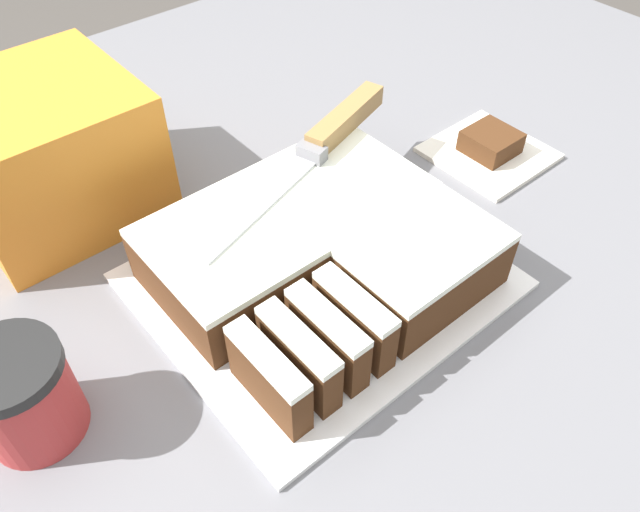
{
  "coord_description": "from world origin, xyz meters",
  "views": [
    {
      "loc": [
        -0.32,
        -0.37,
        1.36
      ],
      "look_at": [
        -0.06,
        -0.07,
        0.94
      ],
      "focal_mm": 35.0,
      "sensor_mm": 36.0,
      "label": 1
    }
  ],
  "objects": [
    {
      "name": "brownie",
      "position": [
        0.22,
        -0.04,
        0.93
      ],
      "size": [
        0.06,
        0.06,
        0.03
      ],
      "color": "#472814",
      "rests_on": "paper_napkin"
    },
    {
      "name": "coffee_cup",
      "position": [
        -0.33,
        -0.04,
        0.95
      ],
      "size": [
        0.08,
        0.08,
        0.09
      ],
      "color": "#B23333",
      "rests_on": "countertop"
    },
    {
      "name": "paper_napkin",
      "position": [
        0.22,
        -0.04,
        0.91
      ],
      "size": [
        0.13,
        0.13,
        0.01
      ],
      "color": "white",
      "rests_on": "countertop"
    },
    {
      "name": "cake_board",
      "position": [
        -0.06,
        -0.07,
        0.91
      ],
      "size": [
        0.31,
        0.28,
        0.01
      ],
      "color": "white",
      "rests_on": "countertop"
    },
    {
      "name": "countertop",
      "position": [
        0.0,
        0.0,
        0.45
      ],
      "size": [
        1.4,
        1.1,
        0.91
      ],
      "color": "slate",
      "rests_on": "ground_plane"
    },
    {
      "name": "cake",
      "position": [
        -0.06,
        -0.06,
        0.94
      ],
      "size": [
        0.27,
        0.24,
        0.06
      ],
      "color": "#472814",
      "rests_on": "cake_board"
    },
    {
      "name": "storage_box",
      "position": [
        -0.2,
        0.2,
        0.98
      ],
      "size": [
        0.18,
        0.18,
        0.14
      ],
      "color": "orange",
      "rests_on": "countertop"
    },
    {
      "name": "knife",
      "position": [
        0.03,
        0.03,
        0.98
      ],
      "size": [
        0.3,
        0.11,
        0.02
      ],
      "rotation": [
        0.0,
        0.0,
        3.44
      ],
      "color": "silver",
      "rests_on": "cake"
    }
  ]
}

